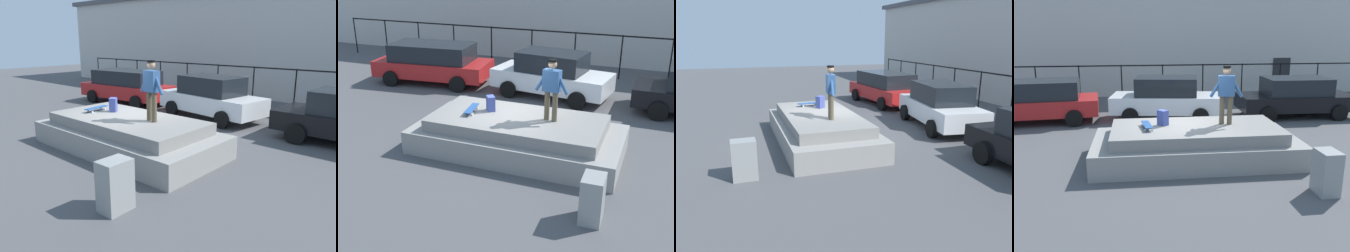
% 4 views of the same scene
% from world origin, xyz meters
% --- Properties ---
extents(ground_plane, '(60.00, 60.00, 0.00)m').
position_xyz_m(ground_plane, '(0.00, 0.00, 0.00)').
color(ground_plane, '#4C4C4F').
extents(concrete_ledge, '(5.64, 2.76, 0.96)m').
position_xyz_m(concrete_ledge, '(0.35, -0.48, 0.44)').
color(concrete_ledge, gray).
rests_on(concrete_ledge, ground_plane).
extents(skateboarder, '(0.94, 0.30, 1.64)m').
position_xyz_m(skateboarder, '(1.21, -0.34, 1.91)').
color(skateboarder, brown).
rests_on(skateboarder, concrete_ledge).
extents(skateboard, '(0.32, 0.85, 0.12)m').
position_xyz_m(skateboard, '(-1.00, -0.53, 1.06)').
color(skateboard, '#264C8C').
rests_on(skateboard, concrete_ledge).
extents(backpack, '(0.33, 0.34, 0.43)m').
position_xyz_m(backpack, '(-0.55, -0.24, 1.17)').
color(backpack, '#3F4C99').
rests_on(backpack, concrete_ledge).
extents(car_red_hatchback_near, '(4.88, 2.54, 1.64)m').
position_xyz_m(car_red_hatchback_near, '(-5.18, 4.42, 0.88)').
color(car_red_hatchback_near, '#B21E1E').
rests_on(car_red_hatchback_near, ground_plane).
extents(car_white_sedan_mid, '(4.58, 2.44, 1.71)m').
position_xyz_m(car_white_sedan_mid, '(-0.08, 4.41, 0.87)').
color(car_white_sedan_mid, white).
rests_on(car_white_sedan_mid, ground_plane).
extents(utility_box, '(0.45, 0.61, 1.00)m').
position_xyz_m(utility_box, '(2.88, -3.03, 0.50)').
color(utility_box, gray).
rests_on(utility_box, ground_plane).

